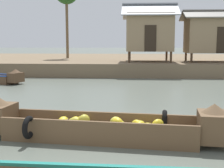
{
  "coord_description": "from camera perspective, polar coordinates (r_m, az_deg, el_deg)",
  "views": [
    {
      "loc": [
        1.49,
        -3.2,
        2.24
      ],
      "look_at": [
        0.85,
        6.06,
        1.01
      ],
      "focal_mm": 49.27,
      "sensor_mm": 36.0,
      "label": 1
    }
  ],
  "objects": [
    {
      "name": "stilt_house_left",
      "position": [
        22.97,
        6.94,
        9.58
      ],
      "size": [
        3.99,
        3.76,
        4.22
      ],
      "color": "#4C3826",
      "rests_on": "riverbank_strip"
    },
    {
      "name": "ground_plane",
      "position": [
        13.47,
        -2.43,
        -2.05
      ],
      "size": [
        300.0,
        300.0,
        0.0
      ],
      "primitive_type": "plane",
      "color": "#596056"
    },
    {
      "name": "banana_boat",
      "position": [
        7.24,
        -2.1,
        -7.73
      ],
      "size": [
        5.84,
        1.47,
        0.95
      ],
      "color": "brown",
      "rests_on": "ground"
    },
    {
      "name": "stilt_house_mid_left",
      "position": [
        23.76,
        19.02,
        8.7
      ],
      "size": [
        5.16,
        3.22,
        3.73
      ],
      "color": "#4C3826",
      "rests_on": "riverbank_strip"
    },
    {
      "name": "riverbank_strip",
      "position": [
        29.83,
        1.11,
        4.11
      ],
      "size": [
        160.0,
        20.0,
        0.92
      ],
      "primitive_type": "cube",
      "color": "#756047",
      "rests_on": "ground"
    }
  ]
}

